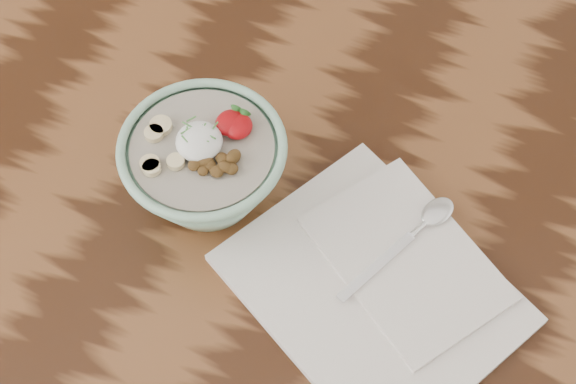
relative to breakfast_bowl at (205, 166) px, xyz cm
name	(u,v)px	position (x,y,z in cm)	size (l,w,h in cm)	color
table	(325,261)	(13.76, 1.56, -15.29)	(160.00, 90.00, 75.00)	#331A0C
breakfast_bowl	(205,166)	(0.00, 0.00, 0.00)	(17.72, 17.72, 11.83)	#92C5A8
napkin	(380,282)	(21.39, -3.16, -5.27)	(35.64, 33.37, 1.74)	white
spoon	(423,225)	(23.52, 4.34, -3.88)	(8.86, 16.44, 0.90)	silver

